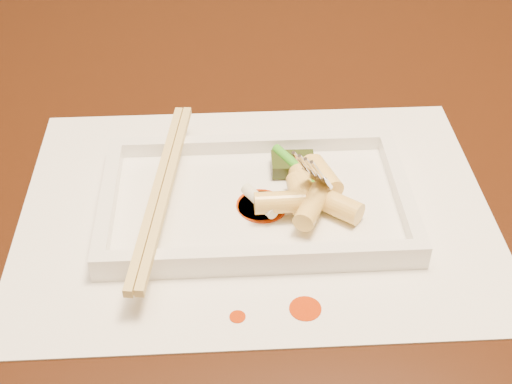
{
  "coord_description": "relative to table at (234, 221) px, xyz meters",
  "views": [
    {
      "loc": [
        -0.01,
        -0.56,
        1.15
      ],
      "look_at": [
        0.02,
        -0.1,
        0.77
      ],
      "focal_mm": 50.0,
      "sensor_mm": 36.0,
      "label": 1
    }
  ],
  "objects": [
    {
      "name": "sauce_splatter_a",
      "position": [
        0.05,
        -0.21,
        0.1
      ],
      "size": [
        0.02,
        0.02,
        0.0
      ],
      "primitive_type": "cylinder",
      "color": "#B83005",
      "rests_on": "placemat"
    },
    {
      "name": "scallion_white",
      "position": [
        0.02,
        -0.11,
        0.12
      ],
      "size": [
        0.03,
        0.04,
        0.01
      ],
      "primitive_type": "cylinder",
      "rotation": [
        1.57,
        0.0,
        0.55
      ],
      "color": "#EAEACC",
      "rests_on": "plate_base"
    },
    {
      "name": "fork",
      "position": [
        0.09,
        -0.08,
        0.18
      ],
      "size": [
        0.09,
        0.1,
        0.14
      ],
      "primitive_type": null,
      "color": "silver",
      "rests_on": "plate_base"
    },
    {
      "name": "rice_cake_7",
      "position": [
        0.08,
        -0.12,
        0.12
      ],
      "size": [
        0.05,
        0.05,
        0.02
      ],
      "primitive_type": "cylinder",
      "rotation": [
        1.57,
        0.0,
        0.89
      ],
      "color": "#FCE175",
      "rests_on": "plate_base"
    },
    {
      "name": "sauce_blob_1",
      "position": [
        0.02,
        -0.11,
        0.11
      ],
      "size": [
        0.04,
        0.04,
        0.0
      ],
      "primitive_type": "cylinder",
      "color": "#B83005",
      "rests_on": "plate_base"
    },
    {
      "name": "rice_cake_1",
      "position": [
        0.07,
        -0.08,
        0.12
      ],
      "size": [
        0.03,
        0.05,
        0.02
      ],
      "primitive_type": "cylinder",
      "rotation": [
        1.57,
        0.0,
        0.41
      ],
      "color": "#FCE175",
      "rests_on": "plate_base"
    },
    {
      "name": "rice_cake_5",
      "position": [
        0.04,
        -0.12,
        0.13
      ],
      "size": [
        0.04,
        0.02,
        0.02
      ],
      "primitive_type": "cylinder",
      "rotation": [
        1.57,
        0.0,
        1.59
      ],
      "color": "#FCE175",
      "rests_on": "plate_base"
    },
    {
      "name": "chopstick_b",
      "position": [
        -0.06,
        -0.1,
        0.13
      ],
      "size": [
        0.04,
        0.24,
        0.01
      ],
      "primitive_type": "cube",
      "rotation": [
        0.0,
        0.0,
        -0.13
      ],
      "color": "tan",
      "rests_on": "plate_rim_near"
    },
    {
      "name": "rice_cake_4",
      "position": [
        0.06,
        -0.1,
        0.12
      ],
      "size": [
        0.03,
        0.04,
        0.02
      ],
      "primitive_type": "cylinder",
      "rotation": [
        1.57,
        0.0,
        0.23
      ],
      "color": "#FCE175",
      "rests_on": "plate_base"
    },
    {
      "name": "scallion_green",
      "position": [
        0.06,
        -0.08,
        0.12
      ],
      "size": [
        0.05,
        0.08,
        0.01
      ],
      "primitive_type": "cylinder",
      "rotation": [
        1.57,
        0.0,
        0.51
      ],
      "color": "#2C9417",
      "rests_on": "plate_base"
    },
    {
      "name": "sauce_splatter_b",
      "position": [
        -0.0,
        -0.22,
        0.1
      ],
      "size": [
        0.01,
        0.01,
        0.0
      ],
      "primitive_type": "cylinder",
      "color": "#B83005",
      "rests_on": "placemat"
    },
    {
      "name": "rice_cake_3",
      "position": [
        0.06,
        -0.1,
        0.12
      ],
      "size": [
        0.02,
        0.05,
        0.02
      ],
      "primitive_type": "cylinder",
      "rotation": [
        1.57,
        0.0,
        0.08
      ],
      "color": "#FCE175",
      "rests_on": "plate_base"
    },
    {
      "name": "plate_rim_right",
      "position": [
        0.14,
        -0.1,
        0.12
      ],
      "size": [
        0.01,
        0.14,
        0.01
      ],
      "primitive_type": "cube",
      "color": "white",
      "rests_on": "plate_base"
    },
    {
      "name": "rice_cake_6",
      "position": [
        0.05,
        -0.1,
        0.12
      ],
      "size": [
        0.02,
        0.04,
        0.02
      ],
      "primitive_type": "cylinder",
      "rotation": [
        1.57,
        0.0,
        0.03
      ],
      "color": "#FCE175",
      "rests_on": "plate_base"
    },
    {
      "name": "sauce_blob_0",
      "position": [
        0.02,
        -0.11,
        0.11
      ],
      "size": [
        0.04,
        0.04,
        0.0
      ],
      "primitive_type": "cylinder",
      "color": "#B83005",
      "rests_on": "plate_base"
    },
    {
      "name": "placemat",
      "position": [
        0.02,
        -0.1,
        0.1
      ],
      "size": [
        0.4,
        0.3,
        0.0
      ],
      "primitive_type": "cube",
      "color": "white",
      "rests_on": "table"
    },
    {
      "name": "rice_cake_0",
      "position": [
        0.08,
        -0.08,
        0.12
      ],
      "size": [
        0.03,
        0.05,
        0.02
      ],
      "primitive_type": "cylinder",
      "rotation": [
        1.57,
        0.0,
        0.32
      ],
      "color": "#FCE175",
      "rests_on": "plate_base"
    },
    {
      "name": "plate_rim_near",
      "position": [
        0.02,
        -0.17,
        0.12
      ],
      "size": [
        0.26,
        0.01,
        0.01
      ],
      "primitive_type": "cube",
      "color": "white",
      "rests_on": "plate_base"
    },
    {
      "name": "plate_base",
      "position": [
        0.02,
        -0.1,
        0.11
      ],
      "size": [
        0.26,
        0.16,
        0.01
      ],
      "primitive_type": "cube",
      "color": "white",
      "rests_on": "placemat"
    },
    {
      "name": "plate_rim_far",
      "position": [
        0.02,
        -0.02,
        0.12
      ],
      "size": [
        0.26,
        0.01,
        0.01
      ],
      "primitive_type": "cube",
      "color": "white",
      "rests_on": "plate_base"
    },
    {
      "name": "rice_cake_2",
      "position": [
        0.06,
        -0.13,
        0.13
      ],
      "size": [
        0.04,
        0.05,
        0.02
      ],
      "primitive_type": "cylinder",
      "rotation": [
        1.57,
        0.0,
        2.71
      ],
      "color": "#FCE175",
      "rests_on": "plate_base"
    },
    {
      "name": "chopstick_a",
      "position": [
        -0.06,
        -0.1,
        0.13
      ],
      "size": [
        0.04,
        0.24,
        0.01
      ],
      "primitive_type": "cube",
      "rotation": [
        0.0,
        0.0,
        -0.13
      ],
      "color": "tan",
      "rests_on": "plate_rim_near"
    },
    {
      "name": "plate_rim_left",
      "position": [
        -0.11,
        -0.1,
        0.12
      ],
      "size": [
        0.01,
        0.14,
        0.01
      ],
      "primitive_type": "cube",
      "color": "white",
      "rests_on": "plate_base"
    },
    {
      "name": "veg_piece",
      "position": [
        0.05,
        -0.06,
        0.12
      ],
      "size": [
        0.04,
        0.03,
        0.01
      ],
      "primitive_type": "cube",
      "rotation": [
        0.0,
        0.0,
        -0.02
      ],
      "color": "black",
      "rests_on": "plate_base"
    },
    {
      "name": "table",
      "position": [
        0.0,
        0.0,
        0.0
      ],
      "size": [
        1.4,
        0.9,
        0.75
      ],
      "color": "black",
      "rests_on": "ground"
    }
  ]
}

